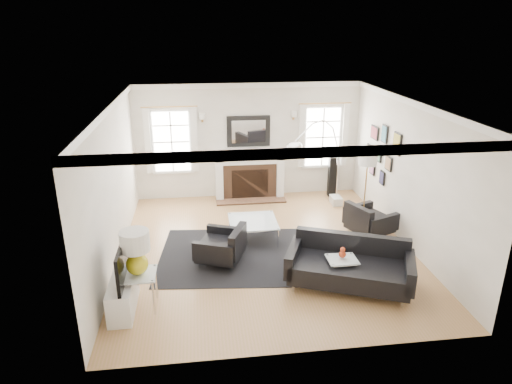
{
  "coord_description": "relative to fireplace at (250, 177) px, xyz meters",
  "views": [
    {
      "loc": [
        -1.21,
        -7.82,
        4.12
      ],
      "look_at": [
        -0.16,
        0.3,
        1.07
      ],
      "focal_mm": 32.0,
      "sensor_mm": 36.0,
      "label": 1
    }
  ],
  "objects": [
    {
      "name": "tv_unit",
      "position": [
        -2.44,
        -4.49,
        -0.21
      ],
      "size": [
        0.35,
        1.0,
        1.09
      ],
      "color": "white",
      "rests_on": "floor"
    },
    {
      "name": "back_wall",
      "position": [
        0.0,
        0.21,
        0.86
      ],
      "size": [
        5.5,
        0.04,
        2.8
      ],
      "primitive_type": "cube",
      "color": "white",
      "rests_on": "floor"
    },
    {
      "name": "side_table_left",
      "position": [
        -2.2,
        -4.45,
        -0.07
      ],
      "size": [
        0.53,
        0.53,
        0.58
      ],
      "color": "silver",
      "rests_on": "floor"
    },
    {
      "name": "ceiling",
      "position": [
        0.0,
        -2.79,
        2.26
      ],
      "size": [
        5.5,
        6.0,
        0.02
      ],
      "primitive_type": "cube",
      "color": "white",
      "rests_on": "back_wall"
    },
    {
      "name": "arc_floor_lamp",
      "position": [
        1.36,
        -1.26,
        0.67
      ],
      "size": [
        1.59,
        1.47,
        2.25
      ],
      "color": "silver",
      "rests_on": "floor"
    },
    {
      "name": "mantel_mirror",
      "position": [
        0.0,
        0.16,
        1.11
      ],
      "size": [
        1.05,
        0.07,
        0.75
      ],
      "color": "black",
      "rests_on": "back_wall"
    },
    {
      "name": "coffee_table",
      "position": [
        -0.21,
        -2.38,
        -0.16
      ],
      "size": [
        0.94,
        0.94,
        0.42
      ],
      "color": "silver",
      "rests_on": "floor"
    },
    {
      "name": "fireplace",
      "position": [
        0.0,
        0.0,
        0.0
      ],
      "size": [
        1.7,
        0.69,
        1.11
      ],
      "color": "white",
      "rests_on": "floor"
    },
    {
      "name": "sofa",
      "position": [
        1.17,
        -4.25,
        -0.19
      ],
      "size": [
        2.21,
        1.61,
        0.66
      ],
      "color": "black",
      "rests_on": "floor"
    },
    {
      "name": "nesting_table",
      "position": [
        1.02,
        -4.3,
        -0.13
      ],
      "size": [
        0.48,
        0.4,
        0.53
      ],
      "color": "silver",
      "rests_on": "floor"
    },
    {
      "name": "front_wall",
      "position": [
        0.0,
        -5.79,
        0.86
      ],
      "size": [
        5.5,
        0.04,
        2.8
      ],
      "primitive_type": "cube",
      "color": "white",
      "rests_on": "floor"
    },
    {
      "name": "right_wall",
      "position": [
        2.75,
        -2.79,
        0.86
      ],
      "size": [
        0.04,
        6.0,
        2.8
      ],
      "primitive_type": "cube",
      "color": "white",
      "rests_on": "floor"
    },
    {
      "name": "stick_floor_lamp",
      "position": [
        2.04,
        -2.45,
        1.03
      ],
      "size": [
        0.37,
        0.37,
        1.82
      ],
      "color": "#CC9346",
      "rests_on": "floor"
    },
    {
      "name": "gallery_wall",
      "position": [
        2.72,
        -1.5,
        0.99
      ],
      "size": [
        0.04,
        1.73,
        1.29
      ],
      "color": "black",
      "rests_on": "right_wall"
    },
    {
      "name": "floor",
      "position": [
        0.0,
        -2.79,
        -0.54
      ],
      "size": [
        6.0,
        6.0,
        0.0
      ],
      "primitive_type": "plane",
      "color": "#A47B44",
      "rests_on": "ground"
    },
    {
      "name": "crown_molding",
      "position": [
        0.0,
        -2.79,
        2.2
      ],
      "size": [
        5.5,
        6.0,
        0.12
      ],
      "primitive_type": "cube",
      "color": "white",
      "rests_on": "back_wall"
    },
    {
      "name": "window_right",
      "position": [
        1.85,
        0.16,
        0.92
      ],
      "size": [
        1.24,
        0.15,
        1.62
      ],
      "color": "white",
      "rests_on": "back_wall"
    },
    {
      "name": "area_rug",
      "position": [
        -0.65,
        -2.99,
        -0.54
      ],
      "size": [
        2.95,
        2.55,
        0.01
      ],
      "primitive_type": "cube",
      "rotation": [
        0.0,
        0.0,
        -0.1
      ],
      "color": "black",
      "rests_on": "floor"
    },
    {
      "name": "orange_vase",
      "position": [
        1.02,
        -4.3,
        0.09
      ],
      "size": [
        0.12,
        0.12,
        0.19
      ],
      "color": "#B73717",
      "rests_on": "nesting_table"
    },
    {
      "name": "armchair_right",
      "position": [
        2.15,
        -2.48,
        -0.22
      ],
      "size": [
        1.03,
        1.09,
        0.58
      ],
      "color": "black",
      "rests_on": "floor"
    },
    {
      "name": "left_wall",
      "position": [
        -2.75,
        -2.79,
        0.86
      ],
      "size": [
        0.04,
        6.0,
        2.8
      ],
      "primitive_type": "cube",
      "color": "white",
      "rests_on": "floor"
    },
    {
      "name": "gourd_lamp",
      "position": [
        -2.2,
        -4.45,
        0.44
      ],
      "size": [
        0.44,
        0.44,
        0.7
      ],
      "color": "gold",
      "rests_on": "side_table_left"
    },
    {
      "name": "window_left",
      "position": [
        -1.85,
        0.16,
        0.92
      ],
      "size": [
        1.24,
        0.15,
        1.62
      ],
      "color": "white",
      "rests_on": "back_wall"
    },
    {
      "name": "armchair_left",
      "position": [
        -0.85,
        -3.23,
        -0.22
      ],
      "size": [
        1.01,
        1.07,
        0.58
      ],
      "color": "black",
      "rests_on": "floor"
    },
    {
      "name": "speaker_tower",
      "position": [
        2.07,
        -0.14,
        -0.03
      ],
      "size": [
        0.22,
        0.22,
        1.02
      ],
      "primitive_type": "cube",
      "rotation": [
        0.0,
        0.0,
        -0.09
      ],
      "color": "black",
      "rests_on": "floor"
    }
  ]
}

